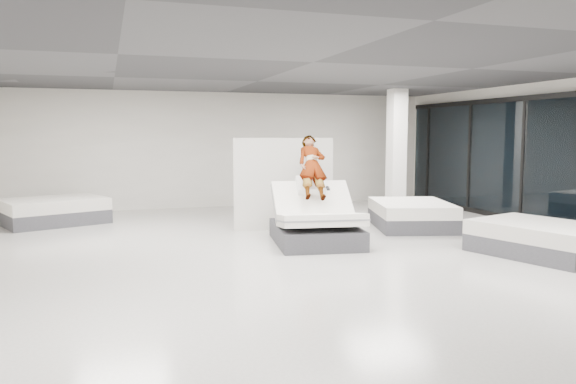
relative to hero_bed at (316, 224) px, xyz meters
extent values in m
plane|color=#BCB9B2|center=(-0.49, -1.15, -0.38)|extent=(14.00, 14.00, 0.00)
plane|color=#28282B|center=(-0.49, -1.15, 2.82)|extent=(14.00, 14.00, 0.00)
cube|color=beige|center=(-0.49, 5.85, 1.22)|extent=(12.00, 0.04, 3.20)
cube|color=#3B3B40|center=(0.00, 0.02, -0.20)|extent=(1.77, 2.19, 0.35)
cube|color=white|center=(0.05, 0.35, 0.36)|extent=(1.62, 1.13, 0.78)
cube|color=slate|center=(0.05, 0.35, 0.36)|extent=(1.62, 1.04, 0.64)
cube|color=white|center=(-0.07, -0.45, 0.14)|extent=(1.63, 1.23, 0.34)
cube|color=slate|center=(-0.07, -0.45, 0.14)|extent=(1.65, 1.23, 0.15)
cube|color=white|center=(0.07, 0.47, 0.69)|extent=(0.60, 0.48, 0.35)
imported|color=slate|center=(0.05, 0.32, 0.83)|extent=(0.76, 1.45, 1.30)
cube|color=black|center=(0.21, -0.06, 0.67)|extent=(0.07, 0.15, 0.08)
cube|color=silver|center=(-0.09, 1.72, 0.61)|extent=(2.16, 0.28, 1.97)
cube|color=#3B3B40|center=(2.64, 1.04, -0.22)|extent=(2.06, 2.41, 0.31)
cube|color=white|center=(2.64, 1.04, 0.06)|extent=(2.06, 2.41, 0.26)
cube|color=#3B3B40|center=(3.28, -2.10, -0.22)|extent=(2.04, 2.38, 0.30)
cube|color=white|center=(3.28, -2.10, 0.05)|extent=(2.04, 2.38, 0.25)
cube|color=#3B3B40|center=(-4.89, 4.05, -0.22)|extent=(2.56, 2.26, 0.32)
cube|color=white|center=(-4.89, 4.05, 0.08)|extent=(2.56, 2.26, 0.27)
cube|color=white|center=(3.51, 3.35, 1.22)|extent=(0.40, 0.40, 3.20)
cube|color=black|center=(5.41, 0.85, 1.07)|extent=(0.09, 0.08, 2.80)
cube|color=black|center=(5.41, 2.85, 1.07)|extent=(0.09, 0.08, 2.80)
cube|color=black|center=(5.41, 4.85, 1.07)|extent=(0.09, 0.08, 2.80)
camera|label=1|loc=(-3.69, -9.73, 1.69)|focal=35.00mm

